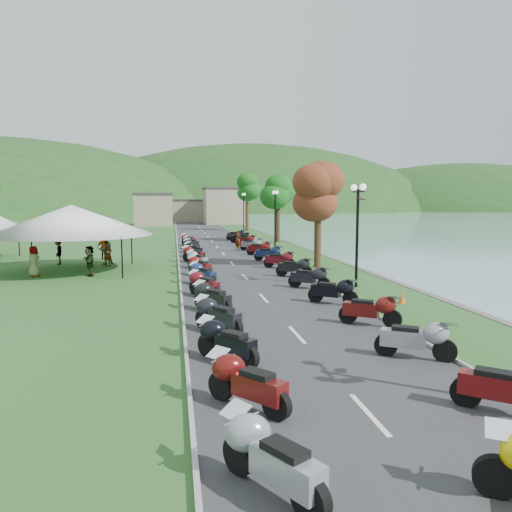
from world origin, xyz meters
name	(u,v)px	position (x,y,z in m)	size (l,w,h in m)	color
road	(217,247)	(0.00, 40.00, 0.01)	(7.00, 120.00, 0.02)	#38383B
hills_backdrop	(183,210)	(0.00, 200.00, 0.00)	(360.00, 120.00, 76.00)	#285621
far_building	(184,209)	(-2.00, 85.00, 2.50)	(18.00, 16.00, 5.00)	gray
moto_row_left	(203,275)	(-2.44, 19.83, 0.55)	(2.60, 44.94, 1.10)	#331411
moto_row_right	(279,260)	(2.65, 25.17, 0.55)	(2.60, 45.62, 1.10)	#331411
vendor_tent_main	(72,238)	(-9.82, 25.90, 2.00)	(6.33, 6.33, 4.00)	white
tree_lakeside	(318,205)	(5.12, 25.17, 3.98)	(2.86, 2.86, 7.95)	#1B681A
pedestrian_a	(108,266)	(-8.06, 27.91, 0.00)	(0.60, 0.44, 1.64)	slate
pedestrian_b	(106,264)	(-8.32, 29.03, 0.00)	(0.93, 0.51, 1.92)	slate
pedestrian_c	(59,265)	(-11.44, 29.40, 0.00)	(1.15, 0.47, 1.77)	slate
traffic_cone_near	(237,349)	(-2.18, 8.04, 0.26)	(0.34, 0.34, 0.53)	#F2590C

